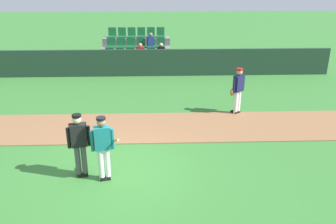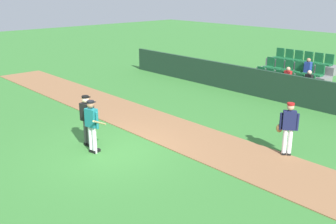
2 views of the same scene
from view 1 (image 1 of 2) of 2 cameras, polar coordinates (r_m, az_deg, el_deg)
name	(u,v)px [view 1 (image 1 of 2)]	position (r m, az deg, el deg)	size (l,w,h in m)	color
ground_plane	(118,170)	(9.88, -8.08, -9.28)	(80.00, 80.00, 0.00)	#387A33
infield_dirt_path	(125,127)	(12.35, -6.84, -2.47)	(28.00, 2.51, 0.03)	#936642
dugout_fence	(135,63)	(18.27, -5.40, 7.85)	(20.00, 0.16, 1.36)	#1E3828
stadium_bleachers	(137,56)	(20.10, -5.07, 8.94)	(3.90, 2.95, 2.05)	slate
batter_teal_jersey	(103,146)	(9.07, -10.37, -5.44)	(0.73, 0.72, 1.76)	white
umpire_home_plate	(79,142)	(9.35, -14.08, -4.68)	(0.58, 0.37, 1.76)	#4C4C4C
runner_navy_jersey	(238,89)	(13.40, 11.16, 3.57)	(0.60, 0.47, 1.76)	white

